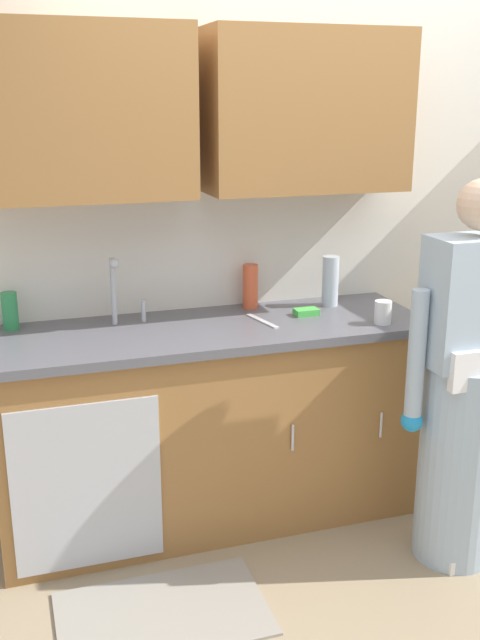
% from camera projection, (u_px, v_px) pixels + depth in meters
% --- Properties ---
extents(ground_plane, '(9.00, 9.00, 0.00)m').
position_uv_depth(ground_plane, '(384.00, 577.00, 3.10)').
color(ground_plane, '#998466').
extents(kitchen_wall_with_uppers, '(4.80, 0.44, 2.70)m').
position_uv_depth(kitchen_wall_with_uppers, '(275.00, 193.00, 3.54)').
color(kitchen_wall_with_uppers, silver).
rests_on(kitchen_wall_with_uppers, ground).
extents(counter_cabinet, '(1.90, 0.62, 0.90)m').
position_uv_depth(counter_cabinet, '(210.00, 427.00, 3.44)').
color(counter_cabinet, '#9E6B38').
rests_on(counter_cabinet, ground).
extents(countertop, '(1.96, 0.66, 0.04)m').
position_uv_depth(countertop, '(209.00, 330.00, 3.31)').
color(countertop, '#595960').
rests_on(countertop, counter_cabinet).
extents(sink, '(0.50, 0.36, 0.35)m').
position_uv_depth(sink, '(129.00, 336.00, 3.21)').
color(sink, '#B7BABF').
rests_on(sink, counter_cabinet).
extents(person_at_sink, '(0.55, 0.34, 1.62)m').
position_uv_depth(person_at_sink, '(464.00, 406.00, 3.07)').
color(person_at_sink, white).
rests_on(person_at_sink, ground).
extents(floor_mat, '(0.80, 0.50, 0.01)m').
position_uv_depth(floor_mat, '(163.00, 614.00, 2.87)').
color(floor_mat, gray).
rests_on(floor_mat, ground).
extents(bottle_soap, '(0.08, 0.08, 0.24)m').
position_uv_depth(bottle_soap, '(330.00, 281.00, 3.59)').
color(bottle_soap, silver).
rests_on(bottle_soap, countertop).
extents(bottle_cleaner_spray, '(0.07, 0.07, 0.21)m').
position_uv_depth(bottle_cleaner_spray, '(250.00, 286.00, 3.56)').
color(bottle_cleaner_spray, '#E05933').
rests_on(bottle_cleaner_spray, countertop).
extents(bottle_water_tall, '(0.07, 0.07, 0.17)m').
position_uv_depth(bottle_water_tall, '(10.00, 311.00, 3.23)').
color(bottle_water_tall, '#2D8C4C').
rests_on(bottle_water_tall, countertop).
extents(cup_by_sink, '(0.08, 0.08, 0.10)m').
position_uv_depth(cup_by_sink, '(383.00, 312.00, 3.32)').
color(cup_by_sink, white).
rests_on(cup_by_sink, countertop).
extents(knife_on_counter, '(0.08, 0.24, 0.01)m').
position_uv_depth(knife_on_counter, '(262.00, 321.00, 3.36)').
color(knife_on_counter, silver).
rests_on(knife_on_counter, countertop).
extents(sponge, '(0.11, 0.07, 0.03)m').
position_uv_depth(sponge, '(306.00, 312.00, 3.46)').
color(sponge, '#4CBF4C').
rests_on(sponge, countertop).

